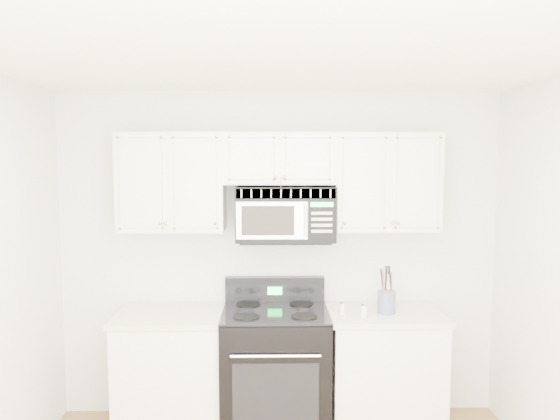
{
  "coord_description": "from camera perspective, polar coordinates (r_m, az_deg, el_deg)",
  "views": [
    {
      "loc": [
        -0.07,
        -2.6,
        2.08
      ],
      "look_at": [
        0.0,
        1.3,
        1.71
      ],
      "focal_mm": 35.0,
      "sensor_mm": 36.0,
      "label": 1
    }
  ],
  "objects": [
    {
      "name": "room",
      "position": [
        2.71,
        0.52,
        -11.28
      ],
      "size": [
        3.51,
        3.51,
        2.61
      ],
      "color": "brown",
      "rests_on": "ground"
    },
    {
      "name": "base_cabinet_left",
      "position": [
        4.42,
        -10.92,
        -16.61
      ],
      "size": [
        0.86,
        0.65,
        0.92
      ],
      "color": "silver",
      "rests_on": "ground"
    },
    {
      "name": "base_cabinet_right",
      "position": [
        4.45,
        10.77,
        -16.47
      ],
      "size": [
        0.86,
        0.65,
        0.92
      ],
      "color": "silver",
      "rests_on": "ground"
    },
    {
      "name": "range",
      "position": [
        4.32,
        -0.51,
        -16.22
      ],
      "size": [
        0.79,
        0.72,
        1.13
      ],
      "color": "black",
      "rests_on": "ground"
    },
    {
      "name": "upper_cabinets",
      "position": [
        4.18,
        -0.07,
        3.46
      ],
      "size": [
        2.44,
        0.37,
        0.75
      ],
      "color": "silver",
      "rests_on": "ground"
    },
    {
      "name": "microwave",
      "position": [
        4.18,
        0.55,
        -0.34
      ],
      "size": [
        0.75,
        0.43,
        0.41
      ],
      "color": "black",
      "rests_on": "ground"
    },
    {
      "name": "utensil_crock",
      "position": [
        4.22,
        11.07,
        -9.3
      ],
      "size": [
        0.13,
        0.13,
        0.35
      ],
      "color": "slate",
      "rests_on": "base_cabinet_right"
    },
    {
      "name": "shaker_salt",
      "position": [
        4.15,
        6.55,
        -10.1
      ],
      "size": [
        0.04,
        0.04,
        0.1
      ],
      "color": "silver",
      "rests_on": "base_cabinet_right"
    },
    {
      "name": "shaker_pepper",
      "position": [
        4.09,
        8.76,
        -10.29
      ],
      "size": [
        0.05,
        0.05,
        0.11
      ],
      "color": "silver",
      "rests_on": "base_cabinet_right"
    }
  ]
}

